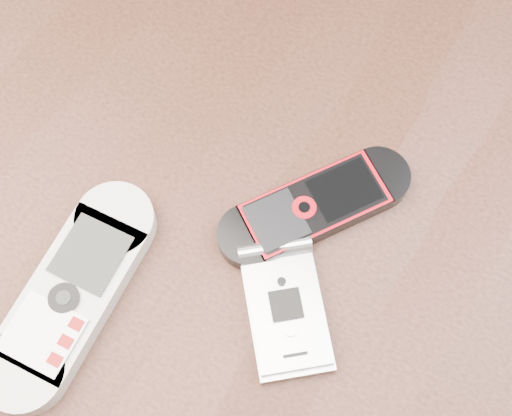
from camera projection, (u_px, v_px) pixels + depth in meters
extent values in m
plane|color=#472B19|center=(253.00, 378.00, 1.20)|extent=(4.00, 4.00, 0.00)
cube|color=black|center=(250.00, 219.00, 0.52)|extent=(1.20, 0.80, 0.03)
cube|color=silver|center=(72.00, 293.00, 0.47)|extent=(0.07, 0.17, 0.02)
cube|color=black|center=(315.00, 206.00, 0.50)|extent=(0.12, 0.15, 0.01)
cube|color=silver|center=(286.00, 311.00, 0.47)|extent=(0.10, 0.11, 0.01)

